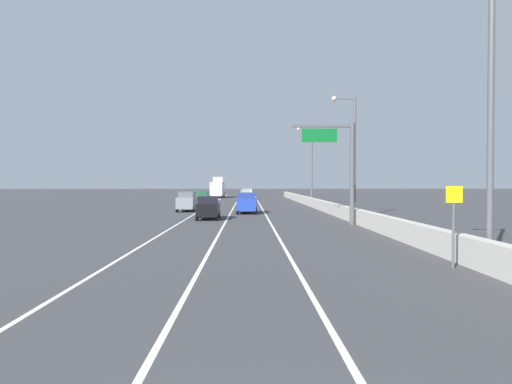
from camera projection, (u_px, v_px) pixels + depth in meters
name	position (u px, v px, depth m)	size (l,w,h in m)	color
ground_plane	(249.00, 204.00, 67.64)	(320.00, 320.00, 0.00)	#38383A
lane_stripe_left	(205.00, 208.00, 58.54)	(0.16, 130.00, 0.00)	silver
lane_stripe_center	(233.00, 207.00, 58.61)	(0.16, 130.00, 0.00)	silver
lane_stripe_right	(262.00, 207.00, 58.67)	(0.16, 130.00, 0.00)	silver
jersey_barrier_right	(337.00, 210.00, 43.79)	(0.60, 120.00, 1.10)	#B2ADA3
overhead_sign_gantry	(342.00, 161.00, 34.82)	(4.68, 0.36, 7.50)	#47474C
speed_advisory_sign	(454.00, 220.00, 17.06)	(0.60, 0.11, 3.00)	#4C4C51
lamp_post_right_near	(484.00, 103.00, 17.49)	(2.14, 0.44, 10.62)	#4C4C51
lamp_post_right_second	(352.00, 149.00, 40.94)	(2.14, 0.44, 10.62)	#4C4C51
lamp_post_right_third	(310.00, 161.00, 64.37)	(2.14, 0.44, 10.62)	#4C4C51
car_silver_0	(245.00, 195.00, 81.06)	(1.95, 4.67, 1.91)	#B7B7BC
car_gray_1	(188.00, 201.00, 50.86)	(2.01, 4.56, 2.14)	slate
car_black_2	(208.00, 208.00, 39.90)	(1.90, 4.09, 1.98)	black
car_white_3	(247.00, 194.00, 88.36)	(1.94, 4.11, 1.91)	white
car_blue_4	(247.00, 203.00, 47.61)	(2.12, 4.67, 2.11)	#1E389E
car_green_5	(202.00, 199.00, 62.47)	(2.01, 4.15, 1.96)	#196033
box_truck	(218.00, 188.00, 95.77)	(2.61, 7.80, 4.28)	silver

